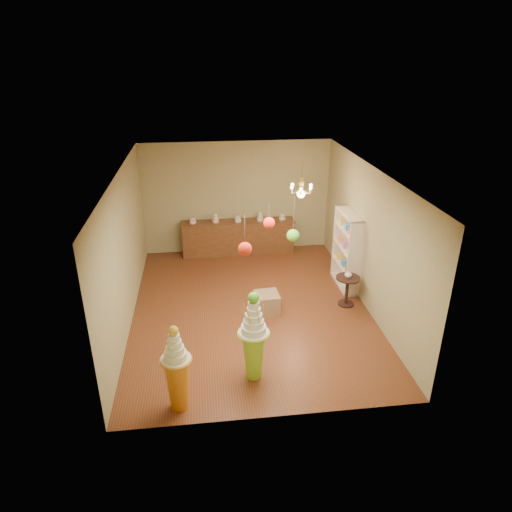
{
  "coord_description": "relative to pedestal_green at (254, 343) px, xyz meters",
  "views": [
    {
      "loc": [
        -0.94,
        -8.51,
        5.12
      ],
      "look_at": [
        0.12,
        0.0,
        1.23
      ],
      "focal_mm": 32.0,
      "sensor_mm": 36.0,
      "label": 1
    }
  ],
  "objects": [
    {
      "name": "pedestal_orange",
      "position": [
        -1.24,
        -0.59,
        -0.08
      ],
      "size": [
        0.46,
        0.46,
        1.49
      ],
      "rotation": [
        0.0,
        0.0,
        0.01
      ],
      "color": "orange",
      "rests_on": "floor"
    },
    {
      "name": "shelving_unit",
      "position": [
        2.54,
        3.06,
        0.23
      ],
      "size": [
        0.33,
        1.2,
        1.8
      ],
      "color": "beige",
      "rests_on": "floor"
    },
    {
      "name": "pom_red_right",
      "position": [
        0.31,
        0.46,
        1.95
      ],
      "size": [
        0.19,
        0.19,
        0.47
      ],
      "color": "#393029",
      "rests_on": "ceiling"
    },
    {
      "name": "floor",
      "position": [
        0.2,
        2.26,
        -0.67
      ],
      "size": [
        6.5,
        6.5,
        0.0
      ],
      "primitive_type": "plane",
      "color": "brown",
      "rests_on": "ground"
    },
    {
      "name": "vase",
      "position": [
        2.3,
        2.15,
        0.08
      ],
      "size": [
        0.16,
        0.16,
        0.17
      ],
      "primitive_type": "imported",
      "rotation": [
        0.0,
        0.0,
        0.0
      ],
      "color": "beige",
      "rests_on": "round_table"
    },
    {
      "name": "chandelier",
      "position": [
        1.43,
        3.18,
        1.63
      ],
      "size": [
        0.67,
        0.67,
        0.85
      ],
      "rotation": [
        0.0,
        0.0,
        0.27
      ],
      "color": "gold",
      "rests_on": "ceiling"
    },
    {
      "name": "pom_red_left",
      "position": [
        -0.12,
        0.03,
        1.71
      ],
      "size": [
        0.21,
        0.21,
        0.73
      ],
      "color": "#393029",
      "rests_on": "ceiling"
    },
    {
      "name": "wall_left",
      "position": [
        -2.3,
        2.26,
        0.83
      ],
      "size": [
        0.04,
        6.5,
        3.0
      ],
      "primitive_type": "cube",
      "color": "#9B9468",
      "rests_on": "ground"
    },
    {
      "name": "wall_front",
      "position": [
        0.2,
        -0.99,
        0.83
      ],
      "size": [
        5.0,
        0.04,
        3.0
      ],
      "primitive_type": "cube",
      "color": "#9B9468",
      "rests_on": "ground"
    },
    {
      "name": "ceiling",
      "position": [
        0.2,
        2.26,
        2.33
      ],
      "size": [
        6.5,
        6.5,
        0.0
      ],
      "primitive_type": "plane",
      "rotation": [
        3.14,
        0.0,
        0.0
      ],
      "color": "silver",
      "rests_on": "ground"
    },
    {
      "name": "pedestal_green",
      "position": [
        0.0,
        0.0,
        0.0
      ],
      "size": [
        0.53,
        0.53,
        1.64
      ],
      "rotation": [
        0.0,
        0.0,
        -0.06
      ],
      "color": "#8DC82C",
      "rests_on": "floor"
    },
    {
      "name": "sideboard",
      "position": [
        0.2,
        5.23,
        -0.2
      ],
      "size": [
        3.04,
        0.54,
        1.16
      ],
      "color": "brown",
      "rests_on": "floor"
    },
    {
      "name": "wall_back",
      "position": [
        0.2,
        5.51,
        0.83
      ],
      "size": [
        5.0,
        0.04,
        3.0
      ],
      "primitive_type": "cube",
      "color": "#9B9468",
      "rests_on": "ground"
    },
    {
      "name": "wall_right",
      "position": [
        2.7,
        2.26,
        0.83
      ],
      "size": [
        0.04,
        6.5,
        3.0
      ],
      "primitive_type": "cube",
      "color": "#9B9468",
      "rests_on": "ground"
    },
    {
      "name": "pom_green_mid",
      "position": [
        0.78,
        0.84,
        1.56
      ],
      "size": [
        0.22,
        0.22,
        0.88
      ],
      "color": "#393029",
      "rests_on": "ceiling"
    },
    {
      "name": "round_table",
      "position": [
        2.3,
        2.15,
        -0.24
      ],
      "size": [
        0.68,
        0.68,
        0.67
      ],
      "rotation": [
        0.0,
        0.0,
        -0.4
      ],
      "color": "black",
      "rests_on": "floor"
    },
    {
      "name": "burlap_riser",
      "position": [
        0.52,
        2.03,
        -0.45
      ],
      "size": [
        0.53,
        0.53,
        0.46
      ],
      "primitive_type": "cube",
      "rotation": [
        0.0,
        0.0,
        0.06
      ],
      "color": "#8C6A4C",
      "rests_on": "floor"
    }
  ]
}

